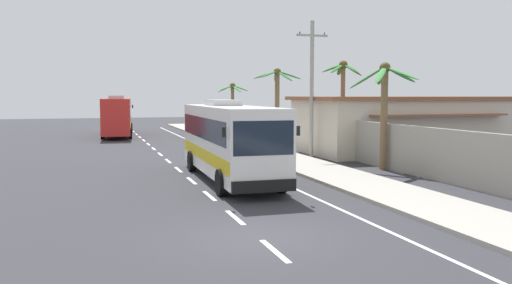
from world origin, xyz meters
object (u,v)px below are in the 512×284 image
Objects in this scene: palm_nearest at (343,89)px; palm_fourth at (385,97)px; utility_pole_mid at (312,87)px; palm_third at (232,98)px; roadside_building at (403,124)px; coach_bus_foreground at (229,138)px; pedestrian_near_kerb at (280,140)px; coach_bus_far_lane at (117,115)px; palm_second at (277,93)px; motorcycle_beside_bus at (224,146)px.

palm_nearest is 6.34m from palm_fourth.
palm_third is (-0.13, 18.36, -0.82)m from utility_pole_mid.
palm_nearest is 5.61m from roadside_building.
pedestrian_near_kerb is (5.71, 8.86, -0.96)m from coach_bus_foreground.
pedestrian_near_kerb is (9.29, -19.52, -1.06)m from coach_bus_far_lane.
roadside_building is (17.91, -20.48, -0.09)m from coach_bus_far_lane.
roadside_building is at bearing -66.73° from palm_third.
palm_fourth is (0.95, -13.70, -0.24)m from palm_second.
palm_third is at bearing 93.77° from palm_fourth.
pedestrian_near_kerb is 4.25m from utility_pole_mid.
motorcycle_beside_bus is 3.75m from pedestrian_near_kerb.
palm_third is at bearing 113.27° from roadside_building.
palm_nearest reaches higher than pedestrian_near_kerb.
motorcycle_beside_bus is at bearing -74.25° from pedestrian_near_kerb.
pedestrian_near_kerb is at bearing 122.52° from utility_pole_mid.
palm_nearest is at bearing -82.45° from palm_third.
utility_pole_mid reaches higher than coach_bus_far_lane.
palm_fourth is at bearing -76.11° from utility_pole_mid.
motorcycle_beside_bus is 8.38m from palm_nearest.
utility_pole_mid is (1.33, -2.08, 3.46)m from pedestrian_near_kerb.
coach_bus_far_lane is 2.47× the size of palm_third.
palm_second is at bearing 93.95° from palm_fourth.
palm_second is at bearing 135.64° from roadside_building.
coach_bus_foreground is 6.91× the size of pedestrian_near_kerb.
motorcycle_beside_bus is 17.24m from palm_third.
utility_pole_mid is 6.19m from palm_fourth.
palm_third is (1.20, 16.28, 2.64)m from pedestrian_near_kerb.
palm_second is at bearing 45.14° from motorcycle_beside_bus.
utility_pole_mid is at bearing -22.56° from motorcycle_beside_bus.
palm_nearest reaches higher than coach_bus_foreground.
palm_third is at bearing 97.55° from palm_nearest.
palm_second is at bearing 62.45° from coach_bus_foreground.
palm_third is at bearing 74.63° from coach_bus_foreground.
coach_bus_foreground is 10.59m from pedestrian_near_kerb.
motorcycle_beside_bus is (5.56, -19.50, -1.35)m from coach_bus_far_lane.
palm_nearest reaches higher than palm_second.
coach_bus_far_lane is 27.20m from roadside_building.
palm_nearest is (2.27, 0.30, -0.12)m from utility_pole_mid.
coach_bus_far_lane reaches higher than roadside_building.
palm_fourth reaches higher than coach_bus_foreground.
palm_third reaches higher than motorcycle_beside_bus.
utility_pole_mid reaches higher than palm_second.
coach_bus_foreground is 9.19m from motorcycle_beside_bus.
palm_second is 1.07× the size of palm_fourth.
palm_second reaches higher than palm_third.
palm_fourth reaches higher than palm_third.
motorcycle_beside_bus is 1.27× the size of pedestrian_near_kerb.
palm_fourth is at bearing 5.41° from coach_bus_foreground.
palm_nearest reaches higher than palm_fourth.
coach_bus_foreground is at bearing -151.12° from roadside_building.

